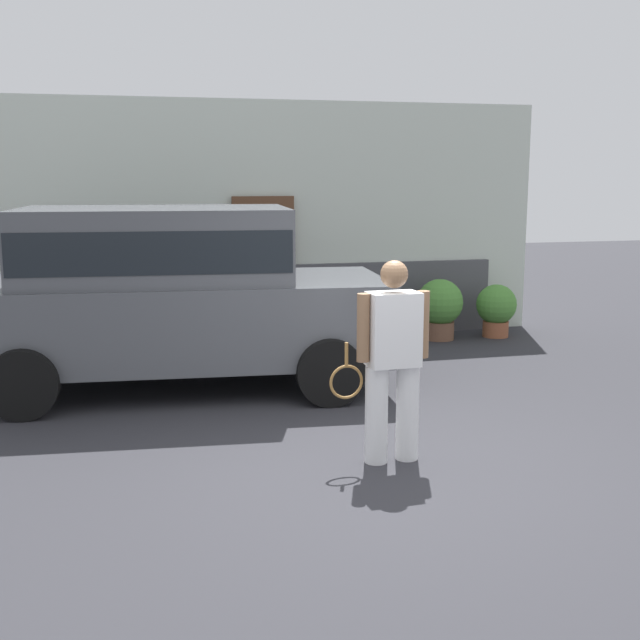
{
  "coord_description": "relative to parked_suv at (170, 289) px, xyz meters",
  "views": [
    {
      "loc": [
        -2.03,
        -6.07,
        2.41
      ],
      "look_at": [
        -0.23,
        1.2,
        1.05
      ],
      "focal_mm": 45.19,
      "sensor_mm": 36.0,
      "label": 1
    }
  ],
  "objects": [
    {
      "name": "potted_plant_by_porch",
      "position": [
        4.01,
        1.87,
        -0.65
      ],
      "size": [
        0.68,
        0.68,
        0.9
      ],
      "color": "brown",
      "rests_on": "ground_plane"
    },
    {
      "name": "potted_plant_secondary",
      "position": [
        4.91,
        1.85,
        -0.71
      ],
      "size": [
        0.6,
        0.6,
        0.79
      ],
      "color": "#9E5638",
      "rests_on": "ground_plane"
    },
    {
      "name": "parked_suv",
      "position": [
        0.0,
        0.0,
        0.0
      ],
      "size": [
        4.74,
        2.47,
        2.05
      ],
      "rotation": [
        0.0,
        0.0,
        -0.08
      ],
      "color": "#4C4F54",
      "rests_on": "ground_plane"
    },
    {
      "name": "ground_plane",
      "position": [
        1.52,
        -2.98,
        -1.15
      ],
      "size": [
        40.0,
        40.0,
        0.0
      ],
      "primitive_type": "plane",
      "color": "#2D2D33"
    },
    {
      "name": "house_frontage",
      "position": [
        1.52,
        2.66,
        0.48
      ],
      "size": [
        8.39,
        0.4,
        3.46
      ],
      "color": "silver",
      "rests_on": "ground_plane"
    },
    {
      "name": "tennis_player_man",
      "position": [
        1.65,
        -2.83,
        -0.26
      ],
      "size": [
        0.9,
        0.29,
        1.72
      ],
      "rotation": [
        0.0,
        0.0,
        3.19
      ],
      "color": "white",
      "rests_on": "ground_plane"
    }
  ]
}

